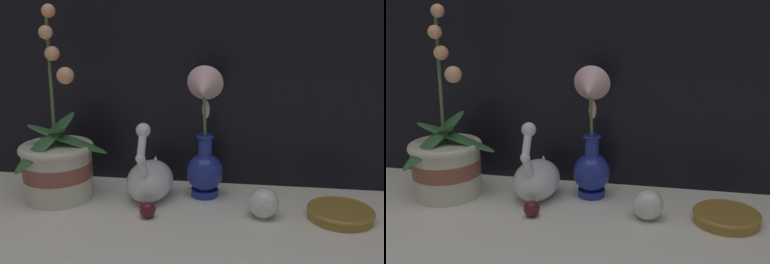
% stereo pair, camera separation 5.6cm
% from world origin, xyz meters
% --- Properties ---
extents(ground_plane, '(2.80, 2.80, 0.00)m').
position_xyz_m(ground_plane, '(0.00, 0.00, 0.00)').
color(ground_plane, silver).
extents(orchid_potted_plant, '(0.22, 0.22, 0.47)m').
position_xyz_m(orchid_potted_plant, '(-0.34, 0.11, 0.09)').
color(orchid_potted_plant, beige).
rests_on(orchid_potted_plant, ground_plane).
extents(swan_figurine, '(0.11, 0.19, 0.21)m').
position_xyz_m(swan_figurine, '(-0.11, 0.14, 0.05)').
color(swan_figurine, silver).
rests_on(swan_figurine, ground_plane).
extents(blue_vase, '(0.09, 0.12, 0.33)m').
position_xyz_m(blue_vase, '(0.02, 0.16, 0.14)').
color(blue_vase, navy).
rests_on(blue_vase, ground_plane).
extents(glass_sphere, '(0.07, 0.07, 0.07)m').
position_xyz_m(glass_sphere, '(0.16, 0.07, 0.03)').
color(glass_sphere, silver).
rests_on(glass_sphere, ground_plane).
extents(amber_dish, '(0.15, 0.15, 0.03)m').
position_xyz_m(amber_dish, '(0.34, 0.08, 0.01)').
color(amber_dish, olive).
rests_on(amber_dish, ground_plane).
extents(glass_bauble, '(0.04, 0.04, 0.04)m').
position_xyz_m(glass_bauble, '(-0.09, 0.03, 0.02)').
color(glass_bauble, '#4C191E').
rests_on(glass_bauble, ground_plane).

